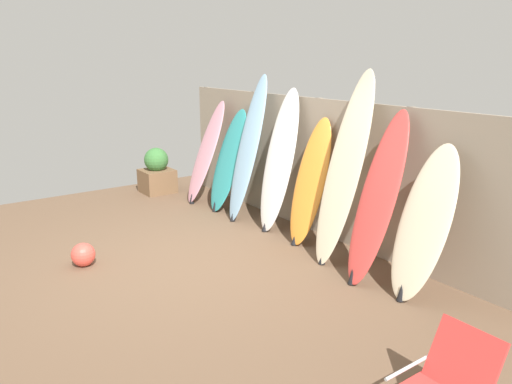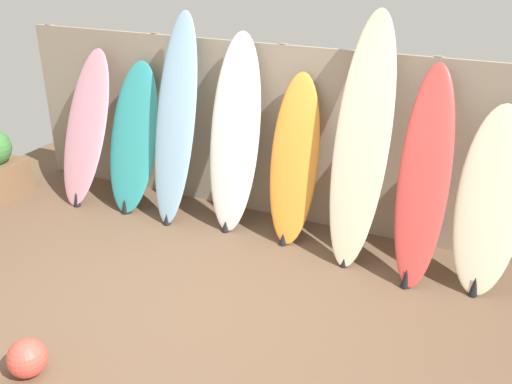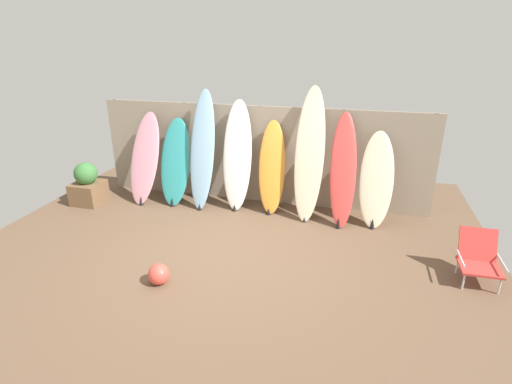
% 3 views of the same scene
% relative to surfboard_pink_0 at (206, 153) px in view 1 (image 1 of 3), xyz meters
% --- Properties ---
extents(ground, '(7.68, 7.68, 0.00)m').
position_rel_surfboard_pink_0_xyz_m(ground, '(2.09, -1.53, -0.81)').
color(ground, brown).
extents(fence_back, '(6.08, 0.11, 1.80)m').
position_rel_surfboard_pink_0_xyz_m(fence_back, '(2.09, 0.47, 0.09)').
color(fence_back, gray).
rests_on(fence_back, ground).
extents(surfboard_pink_0, '(0.67, 0.76, 1.64)m').
position_rel_surfboard_pink_0_xyz_m(surfboard_pink_0, '(0.00, 0.00, 0.00)').
color(surfboard_pink_0, pink).
rests_on(surfboard_pink_0, ground).
extents(surfboard_teal_1, '(0.58, 0.64, 1.55)m').
position_rel_surfboard_pink_0_xyz_m(surfboard_teal_1, '(0.59, 0.05, -0.04)').
color(surfboard_teal_1, teal).
rests_on(surfboard_teal_1, ground).
extents(surfboard_skyblue_2, '(0.45, 0.66, 2.09)m').
position_rel_surfboard_pink_0_xyz_m(surfboard_skyblue_2, '(1.14, 0.04, 0.23)').
color(surfboard_skyblue_2, '#8CB7D6').
rests_on(surfboard_skyblue_2, ground).
extents(surfboard_white_3, '(0.55, 0.60, 1.93)m').
position_rel_surfboard_pink_0_xyz_m(surfboard_white_3, '(1.76, 0.12, 0.15)').
color(surfboard_white_3, white).
rests_on(surfboard_white_3, ground).
extents(surfboard_orange_4, '(0.53, 0.64, 1.60)m').
position_rel_surfboard_pink_0_xyz_m(surfboard_orange_4, '(2.39, 0.12, -0.02)').
color(surfboard_orange_4, orange).
rests_on(surfboard_orange_4, ground).
extents(surfboard_cream_5, '(0.49, 0.71, 2.20)m').
position_rel_surfboard_pink_0_xyz_m(surfboard_cream_5, '(3.04, 0.05, 0.28)').
color(surfboard_cream_5, beige).
rests_on(surfboard_cream_5, ground).
extents(surfboard_red_6, '(0.51, 0.83, 1.80)m').
position_rel_surfboard_pink_0_xyz_m(surfboard_red_6, '(3.61, -0.03, 0.08)').
color(surfboard_red_6, '#D13D38').
rests_on(surfboard_red_6, ground).
extents(surfboard_cream_7, '(0.56, 0.66, 1.52)m').
position_rel_surfboard_pink_0_xyz_m(surfboard_cream_7, '(4.16, 0.03, -0.06)').
color(surfboard_cream_7, beige).
rests_on(surfboard_cream_7, ground).
extents(beach_chair, '(0.50, 0.57, 0.64)m').
position_rel_surfboard_pink_0_xyz_m(beach_chair, '(5.43, -1.39, -0.49)').
color(beach_chair, silver).
rests_on(beach_chair, ground).
extents(planter_box, '(0.52, 0.54, 0.79)m').
position_rel_surfboard_pink_0_xyz_m(planter_box, '(-0.99, -0.42, -0.46)').
color(planter_box, brown).
rests_on(planter_box, ground).
extents(beach_ball, '(0.27, 0.27, 0.27)m').
position_rel_surfboard_pink_0_xyz_m(beach_ball, '(1.48, -2.49, -0.67)').
color(beach_ball, '#E54C3F').
rests_on(beach_ball, ground).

